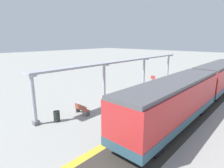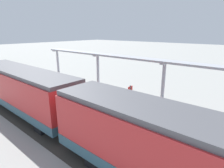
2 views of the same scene
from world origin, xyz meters
name	(u,v)px [view 1 (image 1 of 2)]	position (x,y,z in m)	size (l,w,h in m)	color
ground_plane	(145,99)	(0.00, 0.00, 0.00)	(176.00, 176.00, 0.00)	#9D9D98
tactile_edge_strip	(172,106)	(-2.98, 0.00, 0.00)	(0.54, 28.17, 0.01)	gold
trackbed	(191,110)	(-4.85, 0.00, 0.00)	(3.20, 40.17, 0.01)	#38332D
train_near_carriage	(218,77)	(-4.84, -8.42, 1.83)	(2.65, 11.97, 3.48)	red
train_far_carriage	(173,103)	(-4.84, 4.13, 1.83)	(2.65, 11.97, 3.48)	red
canopy_pillar_nearest	(168,67)	(2.80, -10.87, 1.96)	(1.10, 0.44, 3.87)	slate
canopy_pillar_second	(144,73)	(2.80, -3.90, 1.96)	(1.10, 0.44, 3.87)	slate
canopy_pillar_third	(104,83)	(2.80, 3.46, 1.96)	(1.10, 0.44, 3.87)	slate
canopy_pillar_fourth	(34,100)	(2.80, 10.77, 1.96)	(1.10, 0.44, 3.87)	slate
canopy_beam	(126,60)	(2.80, -0.05, 3.95)	(1.20, 22.43, 0.16)	#A8AAB2
bench_near_end	(135,92)	(1.54, -0.15, 0.44)	(1.51, 0.47, 0.86)	#2D51AC
bench_mid_platform	(82,109)	(1.81, 7.18, 0.44)	(1.50, 0.45, 0.86)	#9A402F
trash_bin	(57,116)	(2.12, 9.41, 0.43)	(0.48, 0.48, 0.85)	#252B27
platform_info_sign	(153,83)	(0.51, -2.28, 1.33)	(0.56, 0.10, 2.20)	#4C4C51
passenger_waiting_near_edge	(187,85)	(-2.36, -5.27, 1.00)	(0.50, 0.42, 1.60)	brown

